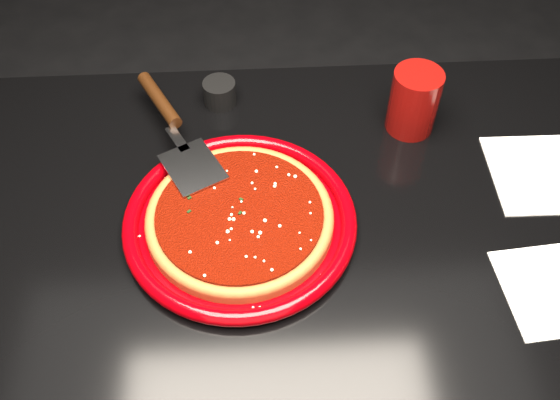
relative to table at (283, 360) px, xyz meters
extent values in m
cube|color=black|center=(0.00, 0.00, 0.00)|extent=(1.20, 0.80, 0.75)
cylinder|color=#7F0104|center=(-0.06, 0.04, 0.39)|extent=(0.38, 0.38, 0.03)
cylinder|color=brown|center=(-0.06, 0.04, 0.39)|extent=(0.30, 0.30, 0.01)
torus|color=brown|center=(-0.06, 0.04, 0.40)|extent=(0.30, 0.30, 0.02)
cylinder|color=#6A0F04|center=(-0.06, 0.04, 0.40)|extent=(0.27, 0.27, 0.01)
cylinder|color=maroon|center=(0.22, 0.24, 0.43)|extent=(0.09, 0.09, 0.11)
cube|color=white|center=(0.37, -0.09, 0.38)|extent=(0.15, 0.15, 0.00)
cube|color=white|center=(0.41, 0.12, 0.38)|extent=(0.15, 0.16, 0.00)
cylinder|color=black|center=(-0.09, 0.31, 0.40)|extent=(0.07, 0.07, 0.04)
camera|label=1|loc=(-0.03, -0.51, 1.11)|focal=40.00mm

